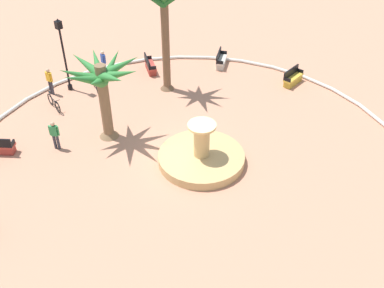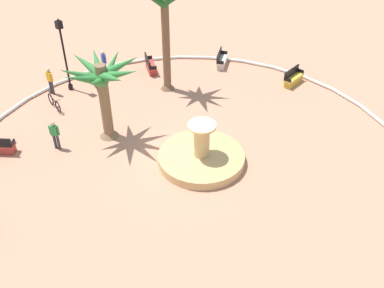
{
  "view_description": "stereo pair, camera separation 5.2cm",
  "coord_description": "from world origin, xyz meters",
  "px_view_note": "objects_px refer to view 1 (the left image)",
  "views": [
    {
      "loc": [
        12.59,
        11.34,
        13.89
      ],
      "look_at": [
        -0.09,
        0.18,
        1.0
      ],
      "focal_mm": 41.93,
      "sensor_mm": 36.0,
      "label": 1
    },
    {
      "loc": [
        12.56,
        11.38,
        13.89
      ],
      "look_at": [
        -0.09,
        0.18,
        1.0
      ],
      "focal_mm": 41.93,
      "sensor_mm": 36.0,
      "label": 2
    }
  ],
  "objects_px": {
    "person_pedestrian_stroll": "(55,134)",
    "bench_north": "(221,61)",
    "bench_west": "(293,79)",
    "palm_tree_by_curb": "(102,82)",
    "bicycle_red_frame": "(54,103)",
    "person_cyclist_photo": "(104,62)",
    "palm_tree_near_fountain": "(164,11)",
    "person_cyclist_helmet": "(50,80)",
    "bench_southeast": "(150,66)",
    "lamppost": "(63,50)",
    "fountain": "(201,157)",
    "bicycle_by_lamppost": "(95,84)"
  },
  "relations": [
    {
      "from": "palm_tree_near_fountain",
      "to": "person_pedestrian_stroll",
      "type": "xyz_separation_m",
      "value": [
        7.95,
        -0.04,
        -3.95
      ]
    },
    {
      "from": "bicycle_red_frame",
      "to": "person_pedestrian_stroll",
      "type": "distance_m",
      "value": 3.88
    },
    {
      "from": "bicycle_red_frame",
      "to": "bicycle_by_lamppost",
      "type": "relative_size",
      "value": 1.07
    },
    {
      "from": "fountain",
      "to": "lamppost",
      "type": "distance_m",
      "value": 10.72
    },
    {
      "from": "bench_west",
      "to": "person_pedestrian_stroll",
      "type": "xyz_separation_m",
      "value": [
        13.49,
        -5.44,
        0.55
      ]
    },
    {
      "from": "palm_tree_near_fountain",
      "to": "bicycle_by_lamppost",
      "type": "height_order",
      "value": "palm_tree_near_fountain"
    },
    {
      "from": "bench_west",
      "to": "bicycle_red_frame",
      "type": "height_order",
      "value": "bench_west"
    },
    {
      "from": "bench_west",
      "to": "bicycle_red_frame",
      "type": "relative_size",
      "value": 0.95
    },
    {
      "from": "bench_north",
      "to": "person_pedestrian_stroll",
      "type": "height_order",
      "value": "person_pedestrian_stroll"
    },
    {
      "from": "person_cyclist_helmet",
      "to": "palm_tree_near_fountain",
      "type": "bearing_deg",
      "value": 136.61
    },
    {
      "from": "palm_tree_by_curb",
      "to": "lamppost",
      "type": "height_order",
      "value": "lamppost"
    },
    {
      "from": "fountain",
      "to": "person_cyclist_photo",
      "type": "distance_m",
      "value": 10.63
    },
    {
      "from": "palm_tree_near_fountain",
      "to": "person_cyclist_helmet",
      "type": "bearing_deg",
      "value": -43.39
    },
    {
      "from": "palm_tree_near_fountain",
      "to": "palm_tree_by_curb",
      "type": "height_order",
      "value": "palm_tree_near_fountain"
    },
    {
      "from": "person_pedestrian_stroll",
      "to": "lamppost",
      "type": "bearing_deg",
      "value": -132.56
    },
    {
      "from": "palm_tree_near_fountain",
      "to": "person_pedestrian_stroll",
      "type": "relative_size",
      "value": 3.97
    },
    {
      "from": "bench_west",
      "to": "bicycle_red_frame",
      "type": "distance_m",
      "value": 14.32
    },
    {
      "from": "bicycle_by_lamppost",
      "to": "fountain",
      "type": "bearing_deg",
      "value": 83.87
    },
    {
      "from": "bicycle_red_frame",
      "to": "person_cyclist_photo",
      "type": "xyz_separation_m",
      "value": [
        -4.47,
        -0.93,
        0.55
      ]
    },
    {
      "from": "bench_southeast",
      "to": "person_cyclist_helmet",
      "type": "distance_m",
      "value": 6.37
    },
    {
      "from": "bench_north",
      "to": "lamppost",
      "type": "height_order",
      "value": "lamppost"
    },
    {
      "from": "person_pedestrian_stroll",
      "to": "bench_north",
      "type": "bearing_deg",
      "value": 177.12
    },
    {
      "from": "bench_west",
      "to": "lamppost",
      "type": "height_order",
      "value": "lamppost"
    },
    {
      "from": "palm_tree_by_curb",
      "to": "person_pedestrian_stroll",
      "type": "xyz_separation_m",
      "value": [
        2.41,
        -1.15,
        -2.34
      ]
    },
    {
      "from": "palm_tree_near_fountain",
      "to": "bicycle_red_frame",
      "type": "height_order",
      "value": "palm_tree_near_fountain"
    },
    {
      "from": "bench_north",
      "to": "person_pedestrian_stroll",
      "type": "distance_m",
      "value": 12.49
    },
    {
      "from": "lamppost",
      "to": "person_cyclist_helmet",
      "type": "height_order",
      "value": "lamppost"
    },
    {
      "from": "bench_southeast",
      "to": "person_cyclist_photo",
      "type": "distance_m",
      "value": 2.97
    },
    {
      "from": "palm_tree_near_fountain",
      "to": "bench_west",
      "type": "relative_size",
      "value": 3.99
    },
    {
      "from": "fountain",
      "to": "lamppost",
      "type": "height_order",
      "value": "lamppost"
    },
    {
      "from": "palm_tree_by_curb",
      "to": "palm_tree_near_fountain",
      "type": "bearing_deg",
      "value": -168.73
    },
    {
      "from": "fountain",
      "to": "palm_tree_by_curb",
      "type": "distance_m",
      "value": 5.99
    },
    {
      "from": "bench_west",
      "to": "palm_tree_near_fountain",
      "type": "bearing_deg",
      "value": -44.27
    },
    {
      "from": "bench_southeast",
      "to": "person_pedestrian_stroll",
      "type": "height_order",
      "value": "person_pedestrian_stroll"
    },
    {
      "from": "fountain",
      "to": "bench_west",
      "type": "bearing_deg",
      "value": -175.84
    },
    {
      "from": "bicycle_by_lamppost",
      "to": "palm_tree_by_curb",
      "type": "bearing_deg",
      "value": 58.91
    },
    {
      "from": "bench_west",
      "to": "person_cyclist_photo",
      "type": "distance_m",
      "value": 11.86
    },
    {
      "from": "palm_tree_near_fountain",
      "to": "bicycle_red_frame",
      "type": "bearing_deg",
      "value": -29.18
    },
    {
      "from": "lamppost",
      "to": "person_pedestrian_stroll",
      "type": "relative_size",
      "value": 2.78
    },
    {
      "from": "bench_southeast",
      "to": "person_cyclist_helmet",
      "type": "relative_size",
      "value": 0.96
    },
    {
      "from": "fountain",
      "to": "palm_tree_by_curb",
      "type": "xyz_separation_m",
      "value": [
        1.57,
        -4.99,
        2.92
      ]
    },
    {
      "from": "palm_tree_near_fountain",
      "to": "bench_west",
      "type": "height_order",
      "value": "palm_tree_near_fountain"
    },
    {
      "from": "bench_west",
      "to": "palm_tree_by_curb",
      "type": "bearing_deg",
      "value": -21.2
    },
    {
      "from": "palm_tree_near_fountain",
      "to": "bicycle_red_frame",
      "type": "distance_m",
      "value": 8.06
    },
    {
      "from": "bicycle_by_lamppost",
      "to": "person_cyclist_photo",
      "type": "distance_m",
      "value": 1.98
    },
    {
      "from": "bench_west",
      "to": "person_cyclist_photo",
      "type": "xyz_separation_m",
      "value": [
        6.93,
        -9.6,
        0.59
      ]
    },
    {
      "from": "person_pedestrian_stroll",
      "to": "person_cyclist_photo",
      "type": "bearing_deg",
      "value": -147.62
    },
    {
      "from": "bicycle_red_frame",
      "to": "person_cyclist_photo",
      "type": "height_order",
      "value": "person_cyclist_photo"
    },
    {
      "from": "bench_north",
      "to": "bench_southeast",
      "type": "bearing_deg",
      "value": -39.15
    },
    {
      "from": "bench_west",
      "to": "person_cyclist_photo",
      "type": "relative_size",
      "value": 0.96
    }
  ]
}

